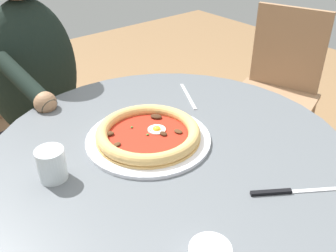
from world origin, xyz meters
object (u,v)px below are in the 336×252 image
object	(u,v)px
dining_table	(170,199)
cafe_chair_spare_near	(278,83)
pizza_on_plate	(148,135)
cafe_chair_diner	(27,111)
diner_person	(43,120)
water_glass	(52,166)
steak_knife	(284,192)
fork_utensil	(188,96)

from	to	relation	value
dining_table	cafe_chair_spare_near	bearing A→B (deg)	18.38
pizza_on_plate	cafe_chair_diner	xyz separation A→B (m)	(-0.06, 0.80, -0.25)
diner_person	cafe_chair_spare_near	size ratio (longest dim) A/B	1.36
cafe_chair_spare_near	water_glass	bearing A→B (deg)	-168.94
water_glass	steak_knife	bearing A→B (deg)	-45.35
dining_table	cafe_chair_spare_near	size ratio (longest dim) A/B	1.09
diner_person	steak_knife	bearing A→B (deg)	-81.51
pizza_on_plate	steak_knife	world-z (taller)	pizza_on_plate
steak_knife	cafe_chair_diner	world-z (taller)	cafe_chair_diner
steak_knife	cafe_chair_spare_near	xyz separation A→B (m)	(0.86, 0.61, -0.22)
pizza_on_plate	cafe_chair_spare_near	distance (m)	1.03
pizza_on_plate	steak_knife	size ratio (longest dim) A/B	1.80
water_glass	cafe_chair_spare_near	world-z (taller)	cafe_chair_spare_near
water_glass	fork_utensil	xyz separation A→B (m)	(0.52, 0.11, -0.03)
fork_utensil	diner_person	bearing A→B (deg)	119.35
fork_utensil	cafe_chair_diner	xyz separation A→B (m)	(-0.31, 0.68, -0.24)
water_glass	fork_utensil	world-z (taller)	water_glass
cafe_chair_spare_near	dining_table	bearing A→B (deg)	-161.62
steak_knife	dining_table	bearing A→B (deg)	104.07
pizza_on_plate	cafe_chair_spare_near	size ratio (longest dim) A/B	0.38
pizza_on_plate	cafe_chair_diner	size ratio (longest dim) A/B	0.40
water_glass	pizza_on_plate	bearing A→B (deg)	-3.53
water_glass	steak_knife	world-z (taller)	water_glass
water_glass	diner_person	size ratio (longest dim) A/B	0.07
pizza_on_plate	water_glass	xyz separation A→B (m)	(-0.26, 0.02, 0.01)
dining_table	diner_person	xyz separation A→B (m)	(-0.08, 0.71, -0.03)
water_glass	cafe_chair_spare_near	size ratio (longest dim) A/B	0.09
pizza_on_plate	steak_knife	distance (m)	0.37
dining_table	diner_person	size ratio (longest dim) A/B	0.80
pizza_on_plate	fork_utensil	distance (m)	0.28
pizza_on_plate	water_glass	distance (m)	0.26
pizza_on_plate	diner_person	size ratio (longest dim) A/B	0.28
dining_table	pizza_on_plate	xyz separation A→B (m)	(-0.03, 0.05, 0.20)
water_glass	fork_utensil	size ratio (longest dim) A/B	0.47
fork_utensil	cafe_chair_diner	world-z (taller)	cafe_chair_diner
water_glass	cafe_chair_spare_near	xyz separation A→B (m)	(1.23, 0.24, -0.25)
pizza_on_plate	cafe_chair_spare_near	bearing A→B (deg)	14.85
water_glass	cafe_chair_diner	size ratio (longest dim) A/B	0.09
steak_knife	cafe_chair_diner	size ratio (longest dim) A/B	0.22
water_glass	steak_knife	distance (m)	0.52
fork_utensil	diner_person	world-z (taller)	diner_person
pizza_on_plate	fork_utensil	world-z (taller)	pizza_on_plate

